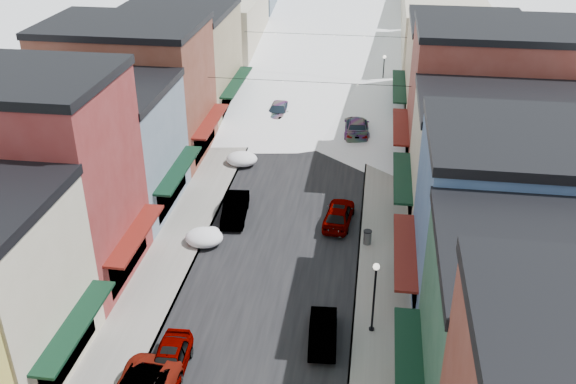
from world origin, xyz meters
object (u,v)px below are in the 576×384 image
(car_green_sedan, at_px, (323,331))
(car_silver_sedan, at_px, (169,361))
(streetlamp_near, at_px, (375,289))
(car_dark_hatch, at_px, (235,208))
(trash_can, at_px, (367,237))

(car_green_sedan, bearing_deg, car_silver_sedan, 21.22)
(streetlamp_near, bearing_deg, car_dark_hatch, 132.09)
(car_silver_sedan, xyz_separation_m, car_green_sedan, (7.16, 3.34, -0.05))
(car_green_sedan, bearing_deg, car_dark_hatch, -62.39)
(trash_can, bearing_deg, car_green_sedan, -101.79)
(streetlamp_near, bearing_deg, trash_can, 93.48)
(car_silver_sedan, distance_m, trash_can, 15.76)
(car_silver_sedan, relative_size, streetlamp_near, 1.00)
(car_silver_sedan, bearing_deg, streetlamp_near, 21.64)
(car_green_sedan, bearing_deg, trash_can, -105.57)
(car_dark_hatch, bearing_deg, car_green_sedan, -63.74)
(car_silver_sedan, bearing_deg, car_dark_hatch, 87.22)
(car_dark_hatch, xyz_separation_m, streetlamp_near, (9.68, -10.72, 2.07))
(car_dark_hatch, distance_m, car_green_sedan, 13.80)
(car_dark_hatch, relative_size, trash_can, 4.69)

